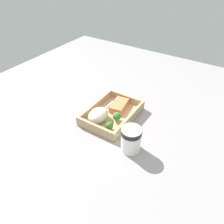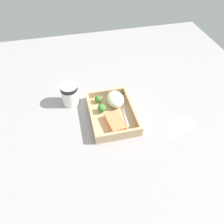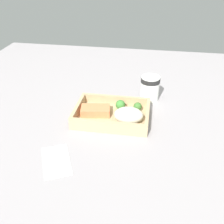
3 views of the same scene
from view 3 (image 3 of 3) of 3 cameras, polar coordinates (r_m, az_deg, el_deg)
The scene contains 10 objects.
ground_plane at distance 96.92cm, azimuth 0.00°, elevation -1.86°, with size 160.00×160.00×2.00cm, color gray.
takeout_tray at distance 96.04cm, azimuth 0.00°, elevation -1.06°, with size 26.74×19.19×1.20cm, color tan.
tray_rim at distance 94.82cm, azimuth 0.00°, elevation 0.08°, with size 26.74×19.19×3.32cm.
salmon_fillet at distance 96.12cm, azimuth -3.60°, elevation 0.32°, with size 10.53×6.08×2.85cm, color #EF7F4E.
mashed_potatoes at distance 91.11cm, azimuth 3.65°, elevation -0.70°, with size 10.18×7.70×5.34cm, color beige.
broccoli_floret_1 at distance 97.58cm, azimuth 1.83°, elevation 1.54°, with size 3.62×3.62×4.26cm.
broccoli_floret_2 at distance 97.63cm, azimuth 5.59°, elevation 1.15°, with size 3.15×3.15×3.63cm.
fork at distance 90.90cm, azimuth -0.35°, elevation -2.56°, with size 15.87×2.55×0.44cm.
paper_cup at distance 107.04cm, azimuth 8.26°, elevation 5.41°, with size 7.67×7.67×10.15cm.
receipt_slip at distance 79.84cm, azimuth -12.02°, elevation -10.32°, with size 7.65×13.79×0.24cm, color white.
Camera 3 is at (13.21, -79.46, 52.89)cm, focal length 42.00 mm.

